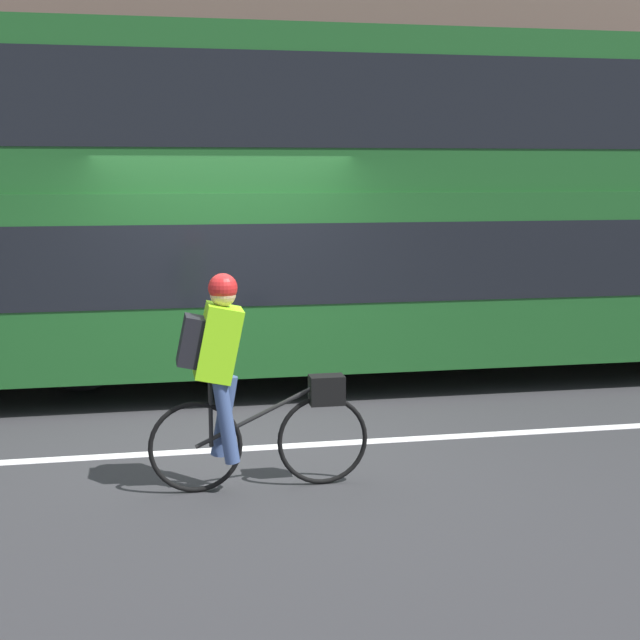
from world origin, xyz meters
TOP-DOWN VIEW (x-y plane):
  - ground_plane at (0.00, 0.00)m, footprint 80.00×80.00m
  - road_center_line at (0.00, -0.06)m, footprint 50.00×0.14m
  - sidewalk_curb at (0.00, 4.89)m, footprint 60.00×1.87m
  - building_facade at (0.00, 5.98)m, footprint 60.00×0.30m
  - bus at (2.20, 2.45)m, footprint 11.91×2.50m
  - cyclist_on_bike at (-0.13, -1.03)m, footprint 1.65×0.32m
  - trash_bin at (1.28, 4.80)m, footprint 0.54×0.54m
  - street_sign_post at (3.47, 4.79)m, footprint 0.36×0.09m

SIDE VIEW (x-z plane):
  - ground_plane at x=0.00m, z-range 0.00..0.00m
  - road_center_line at x=0.00m, z-range 0.00..0.01m
  - sidewalk_curb at x=0.00m, z-range 0.00..0.13m
  - trash_bin at x=1.28m, z-range 0.13..1.07m
  - cyclist_on_bike at x=-0.13m, z-range 0.06..1.69m
  - street_sign_post at x=3.47m, z-range 0.27..2.47m
  - bus at x=2.20m, z-range 0.21..3.97m
  - building_facade at x=0.00m, z-range 0.00..8.38m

